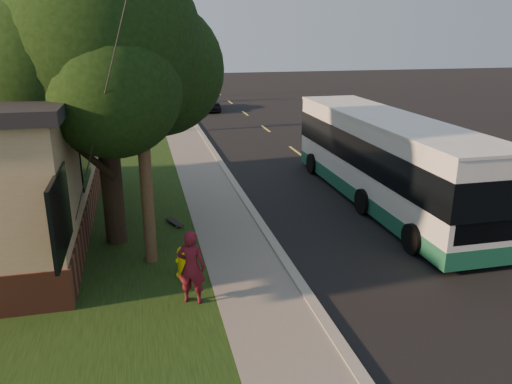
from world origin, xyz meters
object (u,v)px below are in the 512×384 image
(transit_bus, at_px, (386,158))
(distant_car, at_px, (206,100))
(leafy_tree, at_px, (101,51))
(bare_tree_far, at_px, (142,79))
(bare_tree_near, at_px, (136,96))
(utility_pole, at_px, (139,78))
(skateboarder, at_px, (191,267))
(dumpster, at_px, (9,163))
(skateboard_main, at_px, (175,222))
(fire_hydrant, at_px, (182,262))
(traffic_signal, at_px, (182,61))

(transit_bus, relative_size, distant_car, 2.55)
(leafy_tree, relative_size, bare_tree_far, 1.94)
(bare_tree_near, xyz_separation_m, transit_bus, (8.09, -14.00, -0.57))
(utility_pole, bearing_deg, bare_tree_near, 90.66)
(utility_pole, height_order, transit_bus, utility_pole)
(skateboarder, distance_m, dumpster, 12.33)
(skateboarder, height_order, skateboard_main, skateboarder)
(utility_pole, height_order, skateboarder, utility_pole)
(utility_pole, relative_size, bare_tree_near, 2.11)
(fire_hydrant, height_order, traffic_signal, traffic_signal)
(bare_tree_near, bearing_deg, skateboard_main, -86.24)
(transit_bus, relative_size, dumpster, 6.21)
(transit_bus, height_order, skateboard_main, transit_bus)
(transit_bus, xyz_separation_m, dumpster, (-13.00, 5.57, -0.81))
(bare_tree_near, relative_size, bare_tree_far, 1.07)
(traffic_signal, distance_m, distant_car, 8.19)
(traffic_signal, bearing_deg, skateboard_main, -95.68)
(bare_tree_near, height_order, skateboarder, bare_tree_near)
(fire_hydrant, bearing_deg, traffic_signal, 84.79)
(dumpster, height_order, distant_car, dumpster)
(skateboard_main, relative_size, distant_car, 0.21)
(utility_pole, xyz_separation_m, bare_tree_far, (0.31, 29.01, -2.63))
(bare_tree_near, xyz_separation_m, traffic_signal, (4.00, 16.00, 1.01))
(leafy_tree, height_order, bare_tree_near, leafy_tree)
(bare_tree_near, xyz_separation_m, skateboarder, (1.00, -19.25, -1.26))
(bare_tree_near, xyz_separation_m, bare_tree_far, (0.50, 12.00, -0.15))
(fire_hydrant, height_order, distant_car, distant_car)
(skateboard_main, bearing_deg, leafy_tree, -154.87)
(distant_car, bearing_deg, bare_tree_near, -121.12)
(traffic_signal, height_order, distant_car, traffic_signal)
(skateboard_main, distance_m, distant_car, 23.19)
(leafy_tree, height_order, skateboarder, leafy_tree)
(utility_pole, xyz_separation_m, skateboarder, (0.81, -2.24, -3.74))
(bare_tree_far, height_order, skateboard_main, bare_tree_far)
(skateboard_main, relative_size, dumpster, 0.50)
(traffic_signal, xyz_separation_m, dumpster, (-8.91, -24.43, -2.39))
(bare_tree_far, relative_size, skateboard_main, 4.55)
(bare_tree_near, relative_size, skateboarder, 2.61)
(fire_hydrant, distance_m, bare_tree_far, 30.04)
(bare_tree_far, bearing_deg, utility_pole, -90.60)
(utility_pole, bearing_deg, traffic_signal, 83.42)
(leafy_tree, height_order, bare_tree_far, leafy_tree)
(bare_tree_far, xyz_separation_m, skateboarder, (0.50, -31.25, -1.11))
(leafy_tree, bearing_deg, traffic_signal, 81.53)
(fire_hydrant, xyz_separation_m, transit_bus, (7.19, 4.00, 1.15))
(transit_bus, bearing_deg, leafy_tree, -171.24)
(utility_pole, xyz_separation_m, leafy_tree, (-0.87, 1.66, 0.54))
(skateboarder, relative_size, distant_car, 0.38)
(fire_hydrant, bearing_deg, utility_pole, 125.38)
(distant_car, bearing_deg, bare_tree_far, 140.25)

